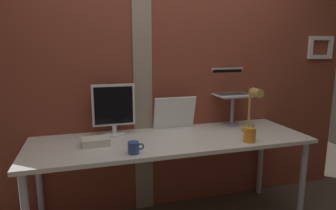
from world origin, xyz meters
The scene contains 10 objects.
brick_wall_back centered at (0.00, 0.47, 1.15)m, with size 3.73×0.16×2.30m.
desk centered at (-0.07, 0.06, 0.70)m, with size 2.19×0.71×0.76m.
monitor centered at (-0.49, 0.29, 0.99)m, with size 0.34×0.18×0.42m.
laptop_stand centered at (0.59, 0.29, 0.95)m, with size 0.28×0.22×0.28m.
laptop centered at (0.59, 0.36, 1.11)m, with size 0.32×0.29×0.25m.
whiteboard_panel centered at (0.05, 0.33, 0.91)m, with size 0.37×0.02×0.29m, color white.
desk_lamp centered at (0.62, 0.01, 1.00)m, with size 0.12×0.20×0.38m.
pen_cup centered at (0.48, -0.19, 0.82)m, with size 0.09×0.09×0.16m.
coffee_mug centered at (-0.41, -0.19, 0.81)m, with size 0.11×0.08×0.08m.
paper_clutter_stack centered at (-0.65, 0.06, 0.79)m, with size 0.20×0.14×0.05m, color silver.
Camera 1 is at (-0.72, -2.05, 1.46)m, focal length 31.12 mm.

